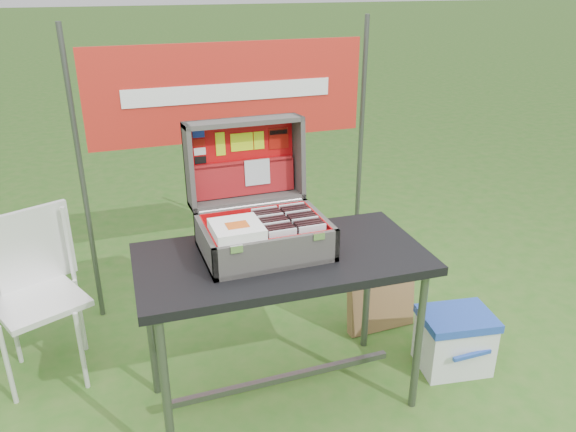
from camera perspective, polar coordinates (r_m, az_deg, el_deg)
name	(u,v)px	position (r m, az deg, el deg)	size (l,w,h in m)	color
ground	(296,399)	(2.89, 0.77, -18.09)	(80.00, 80.00, 0.00)	#2D661C
table	(282,331)	(2.65, -0.58, -11.57)	(1.26, 0.63, 0.79)	black
table_top	(282,259)	(2.46, -0.62, -4.38)	(1.26, 0.63, 0.04)	black
table_leg_fl	(167,399)	(2.37, -12.22, -17.70)	(0.04, 0.04, 0.75)	#59595B
table_leg_fr	(419,340)	(2.69, 13.13, -12.21)	(0.04, 0.04, 0.75)	#59595B
table_leg_bl	(151,328)	(2.78, -13.79, -11.01)	(0.04, 0.04, 0.75)	#59595B
table_leg_br	(367,287)	(3.06, 8.06, -7.12)	(0.04, 0.04, 0.75)	#59595B
table_brace	(283,378)	(2.82, -0.56, -16.15)	(1.11, 0.03, 0.03)	#59595B
suitcase	(260,192)	(2.42, -2.91, 2.50)	(0.54, 0.55, 0.53)	#4E4C46
suitcase_base_bottom	(265,250)	(2.47, -2.38, -3.45)	(0.54, 0.39, 0.02)	#4E4C46
suitcase_base_wall_front	(278,255)	(2.28, -1.03, -4.01)	(0.54, 0.02, 0.15)	#4E4C46
suitcase_base_wall_back	(253,221)	(2.60, -3.62, -0.52)	(0.54, 0.02, 0.15)	#4E4C46
suitcase_base_wall_left	(205,246)	(2.39, -8.39, -3.03)	(0.02, 0.39, 0.15)	#4E4C46
suitcase_base_wall_right	(320,229)	(2.52, 3.24, -1.30)	(0.02, 0.39, 0.15)	#4E4C46
suitcase_liner_floor	(265,247)	(2.46, -2.39, -3.17)	(0.50, 0.34, 0.01)	red
suitcase_latch_left	(237,249)	(2.20, -5.25, -3.36)	(0.05, 0.01, 0.03)	silver
suitcase_latch_right	(319,236)	(2.30, 3.15, -2.06)	(0.05, 0.01, 0.03)	silver
suitcase_hinge	(252,206)	(2.58, -3.72, 1.04)	(0.02, 0.02, 0.49)	silver
suitcase_lid_back	(242,158)	(2.65, -4.72, 5.85)	(0.54, 0.39, 0.02)	#4E4C46
suitcase_lid_rim_far	(243,122)	(2.56, -4.57, 9.54)	(0.54, 0.02, 0.15)	#4E4C46
suitcase_lid_rim_near	(247,199)	(2.65, -4.17, 1.71)	(0.54, 0.02, 0.15)	#4E4C46
suitcase_lid_rim_left	(189,167)	(2.54, -10.04, 4.89)	(0.02, 0.39, 0.15)	#4E4C46
suitcase_lid_rim_right	(298,156)	(2.67, 1.04, 6.15)	(0.02, 0.39, 0.15)	#4E4C46
suitcase_lid_liner	(242,159)	(2.64, -4.65, 5.79)	(0.50, 0.34, 0.01)	red
suitcase_liner_wall_front	(277,251)	(2.29, -1.14, -3.62)	(0.50, 0.01, 0.12)	red
suitcase_liner_wall_back	(253,220)	(2.58, -3.54, -0.42)	(0.50, 0.01, 0.12)	red
suitcase_liner_wall_left	(208,243)	(2.38, -8.08, -2.76)	(0.01, 0.34, 0.12)	red
suitcase_liner_wall_right	(317,227)	(2.51, 2.96, -1.12)	(0.01, 0.34, 0.12)	red
suitcase_lid_pocket	(245,179)	(2.65, -4.44, 3.81)	(0.48, 0.15, 0.03)	maroon
suitcase_pocket_edge	(244,163)	(2.62, -4.49, 5.41)	(0.47, 0.02, 0.02)	maroon
suitcase_pocket_cd	(257,172)	(2.64, -3.15, 4.47)	(0.12, 0.12, 0.01)	silver
lid_sticker_cc_a	(198,134)	(2.57, -9.09, 8.23)	(0.05, 0.03, 0.00)	#1933B2
lid_sticker_cc_b	(199,143)	(2.57, -9.02, 7.36)	(0.05, 0.03, 0.00)	#9A1008
lid_sticker_cc_c	(200,151)	(2.58, -8.95, 6.50)	(0.05, 0.03, 0.00)	white
lid_sticker_cc_d	(200,160)	(2.59, -8.88, 5.63)	(0.05, 0.03, 0.00)	black
lid_card_neon_tall	(220,144)	(2.59, -6.88, 7.27)	(0.04, 0.11, 0.00)	#C1E714
lid_card_neon_main	(242,142)	(2.62, -4.70, 7.51)	(0.11, 0.08, 0.00)	#C1E714
lid_card_neon_small	(259,140)	(2.64, -2.97, 7.68)	(0.05, 0.08, 0.00)	#C1E714
lid_sticker_band	(279,138)	(2.67, -0.96, 7.88)	(0.10, 0.10, 0.00)	#9A1008
lid_sticker_band_bar	(278,132)	(2.66, -0.98, 8.51)	(0.09, 0.02, 0.00)	black
cd_left_0	(283,245)	(2.31, -0.52, -2.98)	(0.12, 0.01, 0.14)	silver
cd_left_1	(281,243)	(2.33, -0.69, -2.76)	(0.12, 0.01, 0.14)	black
cd_left_2	(280,241)	(2.35, -0.86, -2.55)	(0.12, 0.01, 0.14)	black
cd_left_3	(278,239)	(2.37, -1.03, -2.34)	(0.12, 0.01, 0.14)	black
cd_left_4	(276,237)	(2.39, -1.19, -2.13)	(0.12, 0.01, 0.14)	silver
cd_left_5	(275,235)	(2.41, -1.35, -1.93)	(0.12, 0.01, 0.14)	black
cd_left_6	(273,233)	(2.42, -1.51, -1.72)	(0.12, 0.01, 0.14)	black
cd_left_7	(272,231)	(2.44, -1.67, -1.52)	(0.12, 0.01, 0.14)	black
cd_left_8	(270,229)	(2.46, -1.82, -1.33)	(0.12, 0.01, 0.14)	silver
cd_left_9	(269,227)	(2.48, -1.98, -1.14)	(0.12, 0.01, 0.14)	black
cd_left_10	(267,225)	(2.50, -2.13, -0.95)	(0.12, 0.01, 0.14)	black
cd_left_11	(266,223)	(2.52, -2.27, -0.76)	(0.12, 0.01, 0.14)	black
cd_left_12	(264,222)	(2.53, -2.42, -0.57)	(0.12, 0.01, 0.14)	silver
cd_right_0	(312,241)	(2.36, 2.48, -2.51)	(0.12, 0.01, 0.14)	silver
cd_right_1	(310,238)	(2.37, 2.29, -2.30)	(0.12, 0.01, 0.14)	black
cd_right_2	(309,236)	(2.39, 2.10, -2.09)	(0.12, 0.01, 0.14)	black
cd_right_3	(307,234)	(2.41, 1.92, -1.89)	(0.12, 0.01, 0.14)	black
cd_right_4	(305,232)	(2.43, 1.73, -1.68)	(0.12, 0.01, 0.14)	silver
cd_right_5	(303,231)	(2.45, 1.55, -1.49)	(0.12, 0.01, 0.14)	black
cd_right_6	(301,229)	(2.46, 1.37, -1.29)	(0.12, 0.01, 0.14)	black
cd_right_7	(300,227)	(2.48, 1.20, -1.10)	(0.12, 0.01, 0.14)	black
cd_right_8	(298,225)	(2.50, 1.02, -0.91)	(0.12, 0.01, 0.14)	silver
cd_right_9	(296,223)	(2.52, 0.85, -0.72)	(0.12, 0.01, 0.14)	black
cd_right_10	(295,221)	(2.54, 0.69, -0.54)	(0.12, 0.01, 0.14)	black
cd_right_11	(293,219)	(2.55, 0.52, -0.36)	(0.12, 0.01, 0.14)	black
cd_right_12	(291,218)	(2.57, 0.36, -0.18)	(0.12, 0.01, 0.14)	silver
songbook_0	(237,233)	(2.31, -5.22, -1.69)	(0.20, 0.20, 0.01)	white
songbook_1	(237,232)	(2.31, -5.22, -1.58)	(0.20, 0.20, 0.01)	white
songbook_2	(237,230)	(2.31, -5.22, -1.47)	(0.20, 0.20, 0.01)	white
songbook_3	(237,229)	(2.31, -5.23, -1.36)	(0.20, 0.20, 0.01)	white
songbook_4	(237,228)	(2.30, -5.23, -1.24)	(0.20, 0.20, 0.01)	white
songbook_5	(237,227)	(2.30, -5.24, -1.13)	(0.20, 0.20, 0.01)	white
songbook_6	(237,226)	(2.30, -5.24, -1.02)	(0.20, 0.20, 0.01)	white
songbook_7	(237,225)	(2.30, -5.25, -0.90)	(0.20, 0.20, 0.01)	white
songbook_graphic	(237,225)	(2.29, -5.19, -0.91)	(0.09, 0.07, 0.00)	#D85919
cooler	(454,341)	(3.11, 16.54, -12.05)	(0.36, 0.28, 0.32)	white
cooler_body	(454,344)	(3.12, 16.49, -12.37)	(0.35, 0.26, 0.28)	white
cooler_lid	(457,318)	(3.03, 16.83, -9.91)	(0.36, 0.28, 0.04)	#2348B3
cooler_handle	(472,355)	(3.01, 18.20, -13.28)	(0.22, 0.02, 0.02)	#2348B3
chair	(39,303)	(3.04, -23.94, -8.13)	(0.39, 0.43, 0.85)	silver
chair_seat	(39,302)	(3.03, -23.97, -7.97)	(0.39, 0.39, 0.03)	silver
chair_backrest	(33,247)	(3.10, -24.46, -2.87)	(0.39, 0.03, 0.41)	silver
chair_leg_fl	(8,366)	(3.03, -26.60, -13.44)	(0.02, 0.02, 0.44)	silver
chair_leg_fr	(82,351)	(2.99, -20.23, -12.75)	(0.02, 0.02, 0.44)	silver
chair_leg_bl	(14,327)	(3.31, -26.10, -10.13)	(0.02, 0.02, 0.44)	silver
chair_leg_br	(81,316)	(3.27, -20.33, -9.47)	(0.02, 0.02, 0.44)	silver
chair_upright_right	(68,244)	(3.09, -21.41, -2.64)	(0.02, 0.02, 0.41)	silver
cardboard_box	(381,295)	(3.30, 9.43, -7.94)	(0.41, 0.06, 0.43)	olive
banner_post_left	(83,183)	(3.30, -20.11, 3.12)	(0.03, 0.03, 1.70)	#59595B
banner_post_right	(360,153)	(3.68, 7.34, 6.34)	(0.03, 0.03, 1.70)	#59595B
banner	(230,92)	(3.27, -5.94, 12.42)	(1.60, 0.01, 0.55)	#B22017
banner_text	(230,92)	(3.26, -5.89, 12.38)	(1.20, 0.00, 0.10)	white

